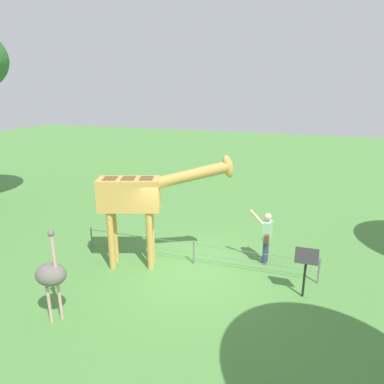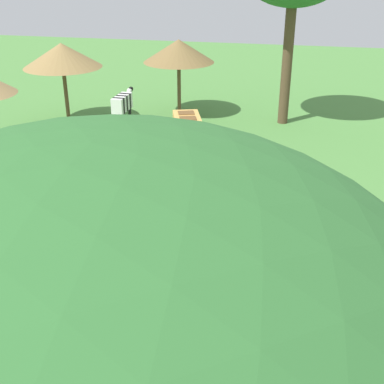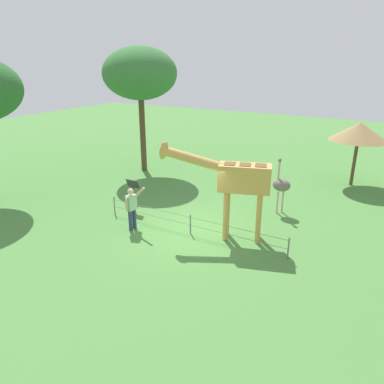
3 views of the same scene
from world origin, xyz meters
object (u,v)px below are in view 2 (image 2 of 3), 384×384
giraffe (189,142)px  shade_hut_aside (62,55)px  visitor (212,254)px  zebra (123,105)px  info_sign (129,274)px  ostrich (99,156)px  shade_hut_far (179,51)px

giraffe → shade_hut_aside: shade_hut_aside is taller
giraffe → visitor: giraffe is taller
giraffe → zebra: size_ratio=2.08×
giraffe → info_sign: giraffe is taller
visitor → zebra: visitor is taller
giraffe → info_sign: bearing=-3.2°
ostrich → info_sign: ostrich is taller
shade_hut_far → zebra: bearing=-28.8°
visitor → shade_hut_aside: (-10.31, -7.94, 1.94)m
giraffe → ostrich: giraffe is taller
giraffe → visitor: size_ratio=2.22×
shade_hut_aside → info_sign: 13.26m
visitor → shade_hut_aside: 13.16m
shade_hut_far → info_sign: shade_hut_far is taller
visitor → info_sign: size_ratio=1.28×
giraffe → info_sign: (4.52, -0.25, -1.16)m
ostrich → shade_hut_aside: size_ratio=0.67×
zebra → ostrich: bearing=11.5°
visitor → shade_hut_aside: bearing=-142.4°
zebra → shade_hut_aside: shade_hut_aside is taller
zebra → info_sign: (10.69, 3.76, -0.21)m
ostrich → shade_hut_far: bearing=176.5°
giraffe → shade_hut_aside: (-6.90, -6.73, 0.73)m
zebra → shade_hut_aside: 3.28m
zebra → ostrich: 5.50m
visitor → zebra: size_ratio=0.93×
shade_hut_far → info_sign: 13.91m
ostrich → visitor: bearing=44.5°
giraffe → ostrich: bearing=-105.1°
shade_hut_aside → info_sign: shade_hut_aside is taller
zebra → ostrich: size_ratio=0.81×
ostrich → giraffe: bearing=74.9°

